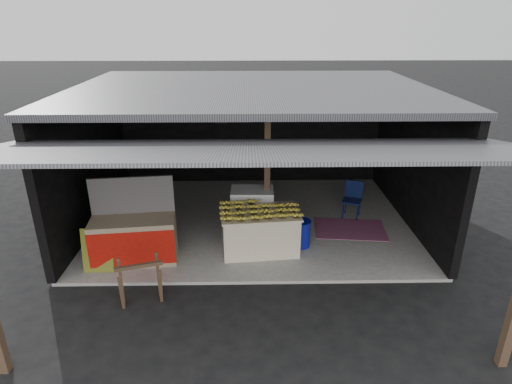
{
  "coord_description": "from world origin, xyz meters",
  "views": [
    {
      "loc": [
        -0.08,
        -6.28,
        4.35
      ],
      "look_at": [
        0.07,
        1.56,
        1.1
      ],
      "focal_mm": 30.0,
      "sensor_mm": 36.0,
      "label": 1
    }
  ],
  "objects_px": {
    "banana_table": "(260,231)",
    "water_barrel": "(301,234)",
    "plastic_chair": "(353,196)",
    "sawhorse": "(140,279)",
    "neighbor_stall": "(134,238)",
    "white_crate": "(252,211)"
  },
  "relations": [
    {
      "from": "neighbor_stall",
      "to": "water_barrel",
      "type": "xyz_separation_m",
      "value": [
        3.17,
        0.48,
        -0.21
      ]
    },
    {
      "from": "white_crate",
      "to": "neighbor_stall",
      "type": "xyz_separation_m",
      "value": [
        -2.2,
        -1.1,
        -0.01
      ]
    },
    {
      "from": "water_barrel",
      "to": "plastic_chair",
      "type": "distance_m",
      "value": 1.92
    },
    {
      "from": "water_barrel",
      "to": "plastic_chair",
      "type": "bearing_deg",
      "value": 45.78
    },
    {
      "from": "water_barrel",
      "to": "plastic_chair",
      "type": "height_order",
      "value": "plastic_chair"
    },
    {
      "from": "banana_table",
      "to": "plastic_chair",
      "type": "xyz_separation_m",
      "value": [
        2.15,
        1.51,
        0.08
      ]
    },
    {
      "from": "sawhorse",
      "to": "plastic_chair",
      "type": "bearing_deg",
      "value": 20.18
    },
    {
      "from": "banana_table",
      "to": "water_barrel",
      "type": "relative_size",
      "value": 3.01
    },
    {
      "from": "neighbor_stall",
      "to": "plastic_chair",
      "type": "height_order",
      "value": "neighbor_stall"
    },
    {
      "from": "neighbor_stall",
      "to": "plastic_chair",
      "type": "xyz_separation_m",
      "value": [
        4.5,
        1.84,
        0.02
      ]
    },
    {
      "from": "banana_table",
      "to": "neighbor_stall",
      "type": "bearing_deg",
      "value": -177.54
    },
    {
      "from": "neighbor_stall",
      "to": "sawhorse",
      "type": "distance_m",
      "value": 1.3
    },
    {
      "from": "sawhorse",
      "to": "water_barrel",
      "type": "bearing_deg",
      "value": 15.02
    },
    {
      "from": "water_barrel",
      "to": "sawhorse",
      "type": "bearing_deg",
      "value": -148.28
    },
    {
      "from": "plastic_chair",
      "to": "neighbor_stall",
      "type": "bearing_deg",
      "value": -135.6
    },
    {
      "from": "plastic_chair",
      "to": "water_barrel",
      "type": "bearing_deg",
      "value": -112.12
    },
    {
      "from": "neighbor_stall",
      "to": "plastic_chair",
      "type": "distance_m",
      "value": 4.86
    },
    {
      "from": "banana_table",
      "to": "plastic_chair",
      "type": "height_order",
      "value": "plastic_chair"
    },
    {
      "from": "banana_table",
      "to": "sawhorse",
      "type": "height_order",
      "value": "banana_table"
    },
    {
      "from": "banana_table",
      "to": "neighbor_stall",
      "type": "xyz_separation_m",
      "value": [
        -2.34,
        -0.33,
        0.06
      ]
    },
    {
      "from": "sawhorse",
      "to": "plastic_chair",
      "type": "xyz_separation_m",
      "value": [
        4.11,
        3.09,
        0.09
      ]
    },
    {
      "from": "banana_table",
      "to": "water_barrel",
      "type": "bearing_deg",
      "value": 4.49
    }
  ]
}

